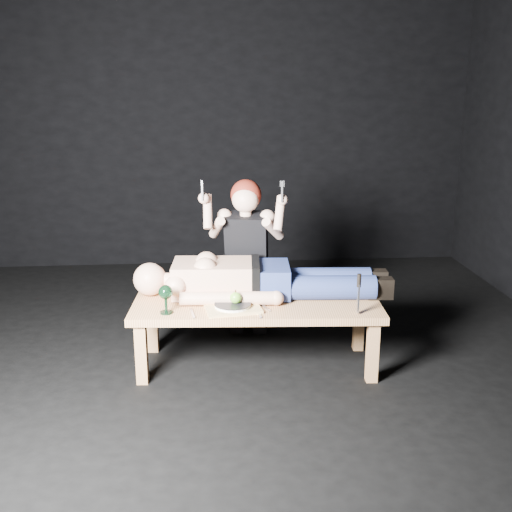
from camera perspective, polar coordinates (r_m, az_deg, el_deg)
The scene contains 13 objects.
ground at distance 4.22m, azimuth -2.02°, elevation -10.05°, with size 5.00×5.00×0.00m, color black.
back_wall at distance 6.31m, azimuth -3.27°, elevation 12.66°, with size 5.00×5.00×0.00m, color black.
table at distance 4.12m, azimuth 0.06°, elevation -7.23°, with size 1.61×0.61×0.45m, color tan.
lying_man at distance 4.13m, azimuth 0.76°, elevation -1.75°, with size 1.74×0.53×0.28m, color #D6A785, non-canonical shape.
kneeling_woman at distance 4.52m, azimuth -0.77°, elevation 0.03°, with size 0.65×0.73×1.22m, color black, non-canonical shape.
serving_tray at distance 3.91m, azimuth -2.18°, elevation -4.84°, with size 0.34×0.25×0.02m, color tan.
plate at distance 3.90m, azimuth -2.18°, elevation -4.58°, with size 0.23×0.23×0.02m, color white.
apple at distance 3.90m, azimuth -1.90°, elevation -3.89°, with size 0.07×0.07×0.07m, color #59AD2B.
goblet at distance 3.86m, azimuth -8.36°, elevation -3.99°, with size 0.09×0.09×0.18m, color black, non-canonical shape.
fork_flat at distance 3.86m, azimuth -5.91°, elevation -5.31°, with size 0.02×0.17×0.01m, color #B2B2B7.
knife_flat at distance 3.84m, azimuth 0.33°, elevation -5.32°, with size 0.02×0.17×0.01m, color #B2B2B7.
spoon_flat at distance 3.94m, azimuth 0.81°, elevation -4.75°, with size 0.02×0.17×0.01m, color #B2B2B7.
carving_knife at distance 3.85m, azimuth 9.47°, elevation -3.50°, with size 0.03×0.04×0.26m, color #B2B2B7, non-canonical shape.
Camera 1 is at (-0.17, -3.80, 1.83)m, focal length 43.17 mm.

